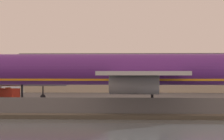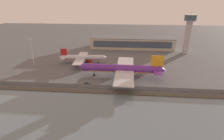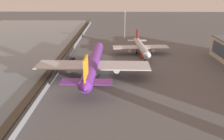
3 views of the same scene
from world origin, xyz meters
name	(u,v)px [view 1 (image 1 of 3)]	position (x,y,z in m)	size (l,w,h in m)	color
ground_plane	(121,108)	(0.00, 0.00, 0.00)	(500.00, 500.00, 0.00)	#565659
shoreline_seawall	(114,116)	(0.00, -20.50, 0.25)	(320.00, 3.00, 0.50)	#474238
perimeter_fence	(116,107)	(0.00, -16.00, 1.16)	(280.00, 0.10, 2.31)	slate
cargo_jet_purple	(136,71)	(2.29, 0.47, 5.86)	(56.20, 48.34, 15.36)	#602889
ops_van	(9,93)	(-24.92, 25.92, 1.28)	(5.47, 4.70, 2.48)	red
terminal_building	(165,73)	(9.76, 74.61, 5.57)	(83.37, 20.60, 11.12)	#BCB299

